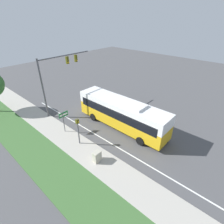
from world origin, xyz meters
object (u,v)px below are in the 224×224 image
Objects in this scene: utility_cabinet at (97,156)px; bus at (122,112)px; pedestrian_signal at (78,128)px; signal_gantry at (57,73)px; street_sign at (64,118)px.

bus is at bearing 18.32° from utility_cabinet.
bus reaches higher than pedestrian_signal.
pedestrian_signal is at bearing 167.66° from bus.
pedestrian_signal reaches higher than utility_cabinet.
pedestrian_signal is at bearing -111.71° from signal_gantry.
utility_cabinet is (-3.41, -10.37, -4.68)m from signal_gantry.
bus is at bearing -12.34° from pedestrian_signal.
signal_gantry is 6.23m from street_sign.
bus is 1.52× the size of signal_gantry.
utility_cabinet is at bearing -97.55° from street_sign.
signal_gantry is (-2.40, 8.45, 3.37)m from bus.
street_sign is at bearing 141.44° from bus.
street_sign is at bearing -120.60° from signal_gantry.
pedestrian_signal is 2.89× the size of utility_cabinet.
signal_gantry is 7.16× the size of utility_cabinet.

